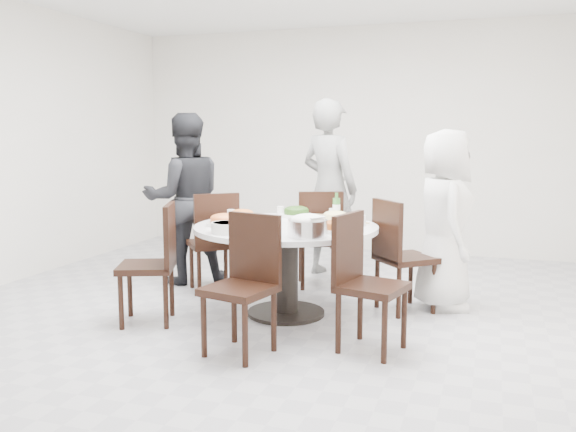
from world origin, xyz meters
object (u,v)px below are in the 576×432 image
(dining_table, at_px, (286,270))
(diner_middle, at_px, (329,189))
(chair_sw, at_px, (146,264))
(soup_bowl, at_px, (228,228))
(chair_n, at_px, (319,238))
(chair_s, at_px, (239,286))
(rice_bowl, at_px, (308,228))
(chair_se, at_px, (372,284))
(beverage_bottle, at_px, (336,205))
(chair_ne, at_px, (406,256))
(diner_right, at_px, (444,220))
(diner_left, at_px, (185,199))
(chair_nw, at_px, (212,242))

(dining_table, relative_size, diner_middle, 0.82)
(chair_sw, relative_size, soup_bowl, 3.68)
(chair_n, relative_size, soup_bowl, 3.68)
(chair_s, xyz_separation_m, diner_middle, (-0.02, 2.42, 0.44))
(rice_bowl, bearing_deg, dining_table, 124.97)
(chair_se, bearing_deg, diner_middle, 36.43)
(chair_s, height_order, beverage_bottle, beverage_bottle)
(chair_ne, bearing_deg, chair_sw, 76.18)
(chair_ne, relative_size, diner_right, 0.62)
(chair_n, xyz_separation_m, diner_left, (-1.31, -0.27, 0.37))
(diner_left, bearing_deg, chair_s, 91.57)
(chair_ne, relative_size, diner_left, 0.56)
(dining_table, relative_size, rice_bowl, 5.14)
(chair_se, bearing_deg, chair_n, 41.28)
(diner_left, xyz_separation_m, rice_bowl, (1.64, -1.19, -0.03))
(diner_right, height_order, diner_left, diner_left)
(dining_table, relative_size, diner_right, 0.98)
(chair_n, relative_size, chair_nw, 1.00)
(chair_ne, height_order, chair_s, same)
(soup_bowl, bearing_deg, chair_nw, 121.69)
(chair_se, relative_size, soup_bowl, 3.68)
(dining_table, bearing_deg, chair_n, 90.14)
(diner_right, relative_size, soup_bowl, 5.92)
(chair_ne, distance_m, diner_right, 0.46)
(chair_se, height_order, diner_right, diner_right)
(dining_table, distance_m, chair_sw, 1.13)
(dining_table, relative_size, chair_n, 1.58)
(chair_sw, xyz_separation_m, diner_middle, (0.95, 2.02, 0.44))
(dining_table, distance_m, rice_bowl, 0.71)
(chair_ne, xyz_separation_m, chair_s, (-0.93, -1.38, 0.00))
(chair_ne, bearing_deg, chair_nw, 46.46)
(dining_table, xyz_separation_m, soup_bowl, (-0.30, -0.49, 0.41))
(chair_n, relative_size, chair_se, 1.00)
(chair_ne, height_order, beverage_bottle, beverage_bottle)
(chair_nw, relative_size, diner_left, 0.56)
(beverage_bottle, bearing_deg, diner_right, 6.04)
(dining_table, bearing_deg, diner_middle, 91.02)
(chair_s, bearing_deg, chair_se, 35.66)
(chair_n, distance_m, diner_right, 1.30)
(chair_s, bearing_deg, soup_bowl, 134.32)
(chair_se, height_order, diner_middle, diner_middle)
(dining_table, relative_size, diner_left, 0.89)
(chair_n, distance_m, rice_bowl, 1.54)
(chair_sw, xyz_separation_m, diner_left, (-0.34, 1.29, 0.37))
(chair_n, height_order, rice_bowl, chair_n)
(chair_se, bearing_deg, chair_nw, 71.41)
(diner_right, bearing_deg, chair_sw, 101.05)
(dining_table, height_order, diner_right, diner_right)
(dining_table, relative_size, soup_bowl, 5.80)
(diner_left, bearing_deg, chair_sw, 68.71)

